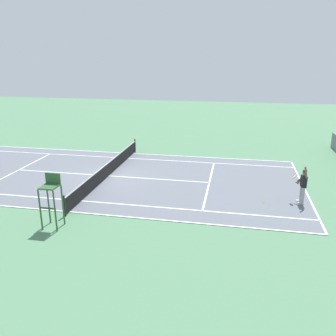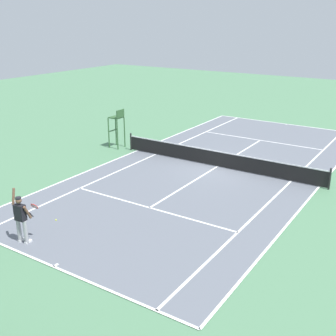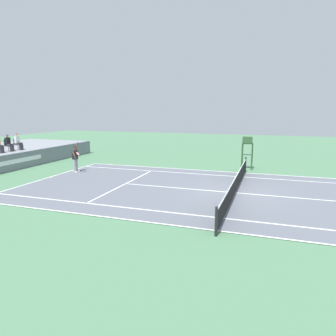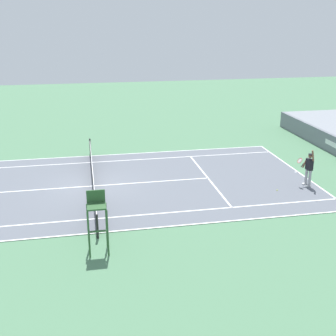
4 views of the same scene
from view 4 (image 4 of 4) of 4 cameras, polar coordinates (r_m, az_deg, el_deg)
name	(u,v)px [view 4 (image 4 of 4)]	position (r m, az deg, el deg)	size (l,w,h in m)	color
ground_plane	(93,186)	(23.72, -9.77, -2.39)	(80.00, 80.00, 0.00)	#4C7A56
court	(93,186)	(23.72, -9.77, -2.37)	(11.08, 23.88, 0.03)	slate
net	(93,177)	(23.54, -9.84, -1.21)	(11.98, 0.10, 1.07)	black
tennis_player	(309,168)	(24.30, 18.00, -0.05)	(0.75, 0.68, 2.08)	#9E9EA3
tennis_ball	(277,190)	(23.49, 14.14, -2.84)	(0.07, 0.07, 0.07)	#D1E533
umpire_chair	(97,215)	(16.68, -9.32, -6.06)	(0.77, 0.77, 2.44)	#2D562D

